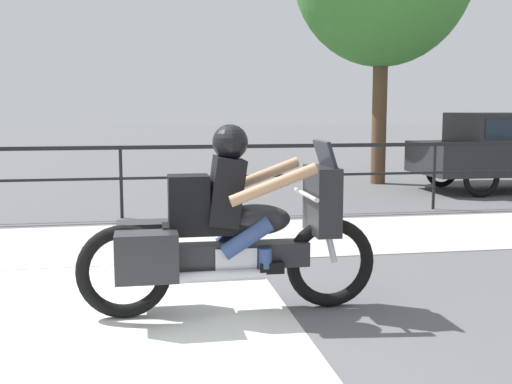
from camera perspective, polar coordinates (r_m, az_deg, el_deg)
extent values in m
plane|color=#565659|center=(4.96, -13.59, -12.57)|extent=(120.00, 120.00, 0.00)
cube|color=#B7B2A8|center=(8.24, -12.18, -4.43)|extent=(44.00, 2.40, 0.01)
cube|color=silver|center=(4.78, -13.58, -13.34)|extent=(3.00, 6.00, 0.01)
cube|color=black|center=(9.93, -11.98, 3.88)|extent=(36.00, 0.04, 0.06)
cube|color=black|center=(9.97, -11.91, 1.18)|extent=(36.00, 0.03, 0.04)
cylinder|color=black|center=(9.98, -11.90, 0.86)|extent=(0.05, 0.05, 1.11)
cylinder|color=black|center=(11.06, 15.55, 1.38)|extent=(0.05, 0.05, 1.11)
torus|color=black|center=(5.50, 6.62, -6.26)|extent=(0.76, 0.11, 0.76)
torus|color=black|center=(5.28, -11.64, -6.95)|extent=(0.76, 0.11, 0.76)
cube|color=#232326|center=(5.30, -2.32, -5.63)|extent=(1.30, 0.22, 0.20)
cube|color=silver|center=(5.32, -1.95, -6.15)|extent=(0.34, 0.26, 0.26)
ellipsoid|color=#232326|center=(5.27, -0.12, -2.49)|extent=(0.60, 0.30, 0.26)
cube|color=black|center=(5.23, -4.20, -3.26)|extent=(0.75, 0.28, 0.08)
cube|color=#232326|center=(5.38, 5.89, -0.72)|extent=(0.20, 0.52, 0.56)
cube|color=#1E232B|center=(5.34, 6.16, 3.33)|extent=(0.10, 0.44, 0.24)
cylinder|color=silver|center=(5.33, 4.46, -0.22)|extent=(0.04, 0.70, 0.04)
cylinder|color=silver|center=(5.15, -4.36, -7.52)|extent=(0.94, 0.09, 0.09)
cube|color=#232326|center=(5.00, -9.69, -5.71)|extent=(0.48, 0.28, 0.38)
cube|color=#232326|center=(5.47, -9.73, -4.57)|extent=(0.48, 0.28, 0.38)
cylinder|color=silver|center=(5.43, 6.36, -3.52)|extent=(0.18, 0.06, 0.54)
cube|color=black|center=(5.20, -2.73, 0.07)|extent=(0.31, 0.36, 0.57)
sphere|color=tan|center=(5.17, -2.31, 4.22)|extent=(0.23, 0.23, 0.23)
sphere|color=black|center=(5.17, -2.31, 4.44)|extent=(0.29, 0.29, 0.29)
cylinder|color=#33477A|center=(5.14, -0.82, -4.13)|extent=(0.44, 0.13, 0.34)
cylinder|color=#33477A|center=(5.20, 0.82, -5.90)|extent=(0.11, 0.11, 0.16)
cube|color=black|center=(5.23, 1.36, -6.72)|extent=(0.20, 0.10, 0.09)
cylinder|color=#33477A|center=(5.43, -1.33, -3.49)|extent=(0.44, 0.13, 0.34)
cylinder|color=#33477A|center=(5.48, 0.23, -5.18)|extent=(0.11, 0.11, 0.16)
cube|color=black|center=(5.51, 0.74, -5.97)|extent=(0.20, 0.10, 0.09)
cylinder|color=tan|center=(4.95, 1.57, 0.64)|extent=(0.70, 0.09, 0.33)
cylinder|color=tan|center=(5.54, 0.32, 1.38)|extent=(0.70, 0.09, 0.33)
cube|color=black|center=(5.18, -6.01, -0.76)|extent=(0.32, 0.28, 0.41)
cube|color=#232326|center=(13.96, 21.80, 5.36)|extent=(2.24, 1.56, 0.58)
cube|color=#19232D|center=(13.96, 21.80, 5.36)|extent=(2.06, 1.60, 0.38)
torus|color=black|center=(12.78, 19.41, 1.17)|extent=(0.73, 0.11, 0.73)
torus|color=black|center=(14.21, 16.19, 1.90)|extent=(0.73, 0.11, 0.73)
cylinder|color=brown|center=(14.50, 10.91, 6.86)|extent=(0.32, 0.32, 3.10)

